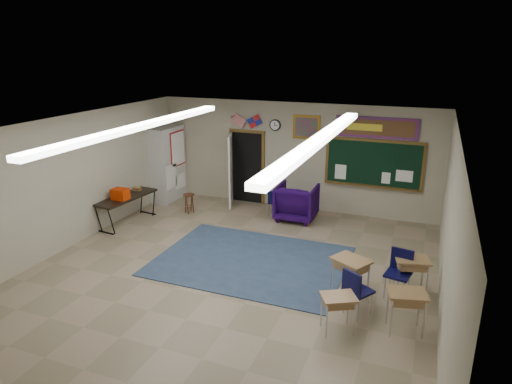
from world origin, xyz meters
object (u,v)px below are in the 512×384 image
at_px(student_desk_front_right, 411,274).
at_px(wooden_stool, 189,203).
at_px(student_desk_front_left, 350,276).
at_px(folding_table, 127,209).
at_px(wingback_armchair, 297,202).

height_order(student_desk_front_right, wooden_stool, student_desk_front_right).
bearing_deg(student_desk_front_left, folding_table, -165.73).
xyz_separation_m(student_desk_front_left, wooden_stool, (-4.98, 2.88, -0.15)).
height_order(wingback_armchair, student_desk_front_left, wingback_armchair).
xyz_separation_m(student_desk_front_right, folding_table, (-7.13, 1.07, -0.00)).
height_order(student_desk_front_left, student_desk_front_right, student_desk_front_left).
distance_m(student_desk_front_right, wooden_stool, 6.46).
relative_size(student_desk_front_left, folding_table, 0.43).
distance_m(wingback_armchair, wooden_stool, 2.99).
bearing_deg(wingback_armchair, wooden_stool, 10.84).
bearing_deg(folding_table, student_desk_front_right, -2.17).
height_order(student_desk_front_left, wooden_stool, student_desk_front_left).
distance_m(wingback_armchair, folding_table, 4.46).
relative_size(student_desk_front_left, wooden_stool, 1.47).
xyz_separation_m(wingback_armchair, student_desk_front_right, (3.09, -2.98, -0.07)).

